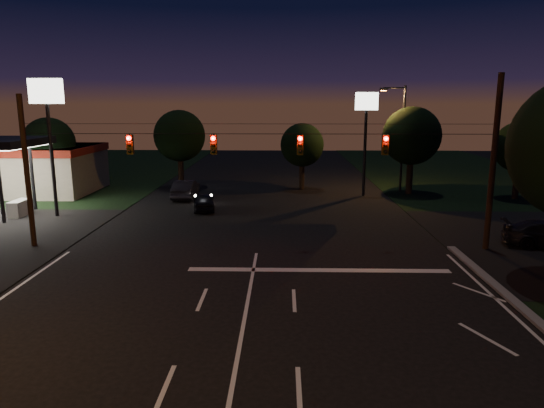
{
  "coord_description": "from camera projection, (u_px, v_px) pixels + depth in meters",
  "views": [
    {
      "loc": [
        1.35,
        -9.7,
        7.49
      ],
      "look_at": [
        0.85,
        11.97,
        3.0
      ],
      "focal_mm": 32.0,
      "sensor_mm": 36.0,
      "label": 1
    }
  ],
  "objects": [
    {
      "name": "stop_bar",
      "position": [
        319.0,
        270.0,
        22.23
      ],
      "size": [
        12.0,
        0.5,
        0.01
      ],
      "primitive_type": "cube",
      "color": "silver",
      "rests_on": "ground"
    },
    {
      "name": "utility_pole_right",
      "position": [
        485.0,
        249.0,
        25.45
      ],
      "size": [
        0.3,
        0.3,
        9.0
      ],
      "primitive_type": "cylinder",
      "color": "black",
      "rests_on": "ground"
    },
    {
      "name": "utility_pole_left",
      "position": [
        35.0,
        246.0,
        26.0
      ],
      "size": [
        0.28,
        0.28,
        8.0
      ],
      "primitive_type": "cylinder",
      "color": "black",
      "rests_on": "ground"
    },
    {
      "name": "signal_span",
      "position": [
        257.0,
        144.0,
        24.58
      ],
      "size": [
        24.0,
        0.4,
        1.56
      ],
      "color": "black",
      "rests_on": "ground"
    },
    {
      "name": "gas_station",
      "position": [
        8.0,
        166.0,
        40.81
      ],
      "size": [
        14.2,
        16.1,
        5.25
      ],
      "color": "gray",
      "rests_on": "ground"
    },
    {
      "name": "pole_sign_left_near",
      "position": [
        48.0,
        112.0,
        31.49
      ],
      "size": [
        2.2,
        0.3,
        9.1
      ],
      "color": "black",
      "rests_on": "ground"
    },
    {
      "name": "pole_sign_right",
      "position": [
        366.0,
        120.0,
        38.96
      ],
      "size": [
        1.8,
        0.3,
        8.4
      ],
      "color": "black",
      "rests_on": "ground"
    },
    {
      "name": "street_light_right_far",
      "position": [
        400.0,
        131.0,
        41.05
      ],
      "size": [
        2.2,
        0.35,
        9.0
      ],
      "color": "black",
      "rests_on": "ground"
    },
    {
      "name": "tree_far_a",
      "position": [
        50.0,
        144.0,
        40.08
      ],
      "size": [
        4.2,
        4.2,
        6.42
      ],
      "color": "black",
      "rests_on": "ground"
    },
    {
      "name": "tree_far_b",
      "position": [
        180.0,
        136.0,
        43.7
      ],
      "size": [
        4.6,
        4.6,
        6.98
      ],
      "color": "black",
      "rests_on": "ground"
    },
    {
      "name": "tree_far_c",
      "position": [
        302.0,
        146.0,
        42.59
      ],
      "size": [
        3.8,
        3.8,
        5.86
      ],
      "color": "black",
      "rests_on": "ground"
    },
    {
      "name": "tree_far_d",
      "position": [
        412.0,
        137.0,
        40.27
      ],
      "size": [
        4.8,
        4.8,
        7.3
      ],
      "color": "black",
      "rests_on": "ground"
    },
    {
      "name": "tree_far_e",
      "position": [
        519.0,
        147.0,
        38.25
      ],
      "size": [
        4.0,
        4.0,
        6.18
      ],
      "color": "black",
      "rests_on": "ground"
    },
    {
      "name": "car_oncoming_a",
      "position": [
        204.0,
        202.0,
        34.7
      ],
      "size": [
        2.09,
        3.84,
        1.24
      ],
      "primitive_type": "imported",
      "rotation": [
        0.0,
        0.0,
        3.32
      ],
      "color": "black",
      "rests_on": "ground"
    },
    {
      "name": "car_oncoming_b",
      "position": [
        186.0,
        189.0,
        39.08
      ],
      "size": [
        1.63,
        4.56,
        1.5
      ],
      "primitive_type": "imported",
      "rotation": [
        0.0,
        0.0,
        3.15
      ],
      "color": "black",
      "rests_on": "ground"
    }
  ]
}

